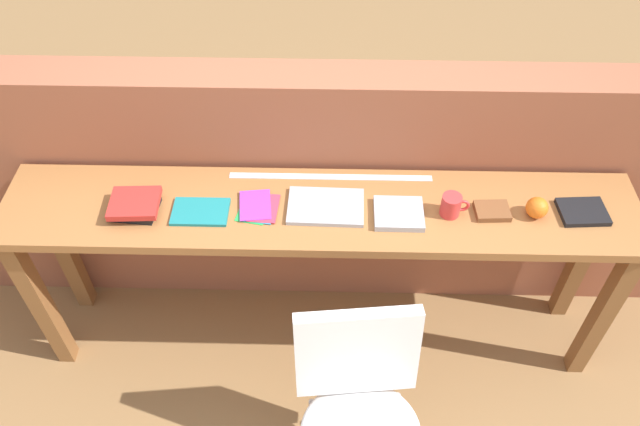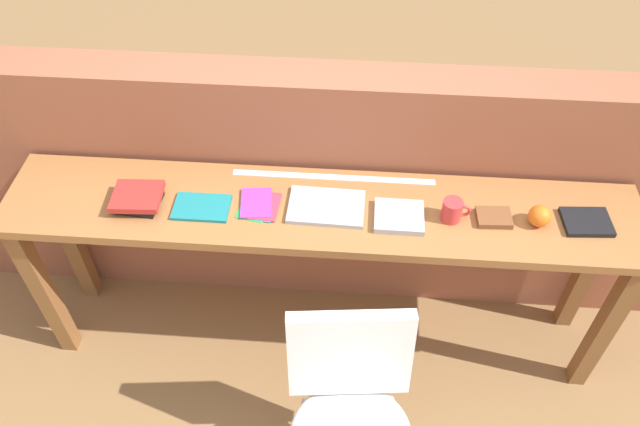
{
  "view_description": "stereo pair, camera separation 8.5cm",
  "coord_description": "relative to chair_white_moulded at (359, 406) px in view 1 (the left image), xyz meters",
  "views": [
    {
      "loc": [
        0.04,
        -1.37,
        2.62
      ],
      "look_at": [
        0.0,
        0.25,
        0.9
      ],
      "focal_mm": 35.0,
      "sensor_mm": 36.0,
      "label": 1
    },
    {
      "loc": [
        0.12,
        -1.37,
        2.62
      ],
      "look_at": [
        0.0,
        0.25,
        0.9
      ],
      "focal_mm": 35.0,
      "sensor_mm": 36.0,
      "label": 2
    }
  ],
  "objects": [
    {
      "name": "ground_plane",
      "position": [
        -0.15,
        0.34,
        -0.53
      ],
      "size": [
        40.0,
        40.0,
        0.0
      ],
      "primitive_type": "plane",
      "color": "olive"
    },
    {
      "name": "brick_wall_back",
      "position": [
        -0.15,
        0.98,
        0.1
      ],
      "size": [
        6.0,
        0.2,
        1.26
      ],
      "primitive_type": "cube",
      "color": "#935138",
      "rests_on": "ground"
    },
    {
      "name": "sideboard",
      "position": [
        -0.15,
        0.64,
        0.21
      ],
      "size": [
        2.5,
        0.44,
        0.88
      ],
      "color": "#996033",
      "rests_on": "ground"
    },
    {
      "name": "chair_white_moulded",
      "position": [
        0.0,
        0.0,
        0.0
      ],
      "size": [
        0.48,
        0.5,
        0.89
      ],
      "color": "white",
      "rests_on": "ground"
    },
    {
      "name": "book_stack_leftmost",
      "position": [
        -0.86,
        0.61,
        0.38
      ],
      "size": [
        0.2,
        0.17,
        0.06
      ],
      "color": "black",
      "rests_on": "sideboard"
    },
    {
      "name": "magazine_cycling",
      "position": [
        -0.61,
        0.6,
        0.36
      ],
      "size": [
        0.22,
        0.14,
        0.01
      ],
      "primitive_type": "cube",
      "rotation": [
        0.0,
        0.0,
        -0.0
      ],
      "color": "#19757A",
      "rests_on": "sideboard"
    },
    {
      "name": "pamphlet_pile_colourful",
      "position": [
        -0.39,
        0.63,
        0.36
      ],
      "size": [
        0.17,
        0.19,
        0.01
      ],
      "color": "green",
      "rests_on": "sideboard"
    },
    {
      "name": "book_open_centre",
      "position": [
        -0.13,
        0.64,
        0.36
      ],
      "size": [
        0.3,
        0.2,
        0.02
      ],
      "primitive_type": "cube",
      "rotation": [
        0.0,
        0.0,
        -0.03
      ],
      "color": "#9E9EA3",
      "rests_on": "sideboard"
    },
    {
      "name": "book_grey_hardcover",
      "position": [
        0.15,
        0.61,
        0.37
      ],
      "size": [
        0.19,
        0.17,
        0.03
      ],
      "primitive_type": "cube",
      "rotation": [
        0.0,
        0.0,
        -0.01
      ],
      "color": "#9E9EA3",
      "rests_on": "sideboard"
    },
    {
      "name": "mug",
      "position": [
        0.34,
        0.62,
        0.4
      ],
      "size": [
        0.11,
        0.08,
        0.09
      ],
      "color": "red",
      "rests_on": "sideboard"
    },
    {
      "name": "leather_journal_brown",
      "position": [
        0.5,
        0.63,
        0.37
      ],
      "size": [
        0.13,
        0.11,
        0.02
      ],
      "primitive_type": "cube",
      "rotation": [
        0.0,
        0.0,
        0.05
      ],
      "color": "brown",
      "rests_on": "sideboard"
    },
    {
      "name": "sports_ball_small",
      "position": [
        0.67,
        0.62,
        0.4
      ],
      "size": [
        0.08,
        0.08,
        0.08
      ],
      "primitive_type": "sphere",
      "color": "orange",
      "rests_on": "sideboard"
    },
    {
      "name": "book_repair_rightmost",
      "position": [
        0.85,
        0.63,
        0.36
      ],
      "size": [
        0.19,
        0.15,
        0.02
      ],
      "primitive_type": "cube",
      "rotation": [
        0.0,
        0.0,
        0.06
      ],
      "color": "black",
      "rests_on": "sideboard"
    },
    {
      "name": "ruler_metal_back_edge",
      "position": [
        -0.12,
        0.81,
        0.35
      ],
      "size": [
        0.82,
        0.03,
        0.0
      ],
      "primitive_type": "cube",
      "color": "silver",
      "rests_on": "sideboard"
    }
  ]
}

